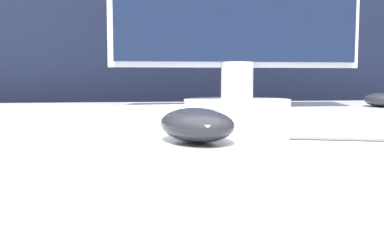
% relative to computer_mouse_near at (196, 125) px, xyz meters
% --- Properties ---
extents(partition_panel, '(5.00, 0.03, 1.43)m').
position_rel_computer_mouse_near_xyz_m(partition_panel, '(-0.06, 0.93, -0.06)').
color(partition_panel, black).
rests_on(partition_panel, ground_plane).
extents(computer_mouse_near, '(0.09, 0.12, 0.04)m').
position_rel_computer_mouse_near_xyz_m(computer_mouse_near, '(0.00, 0.00, 0.00)').
color(computer_mouse_near, '#232328').
rests_on(computer_mouse_near, desk).
extents(keyboard, '(0.43, 0.17, 0.02)m').
position_rel_computer_mouse_near_xyz_m(keyboard, '(-0.05, 0.19, -0.01)').
color(keyboard, silver).
rests_on(keyboard, desk).
extents(computer_mouse_far, '(0.08, 0.11, 0.03)m').
position_rel_computer_mouse_near_xyz_m(computer_mouse_far, '(0.51, 0.50, -0.00)').
color(computer_mouse_far, '#232328').
rests_on(computer_mouse_far, desk).
extents(pen, '(0.13, 0.05, 0.01)m').
position_rel_computer_mouse_near_xyz_m(pen, '(0.16, -0.02, -0.01)').
color(pen, '#99999E').
rests_on(pen, desk).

